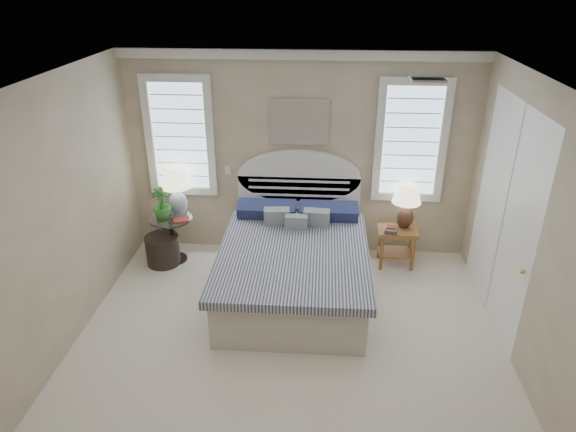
# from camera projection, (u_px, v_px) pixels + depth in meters

# --- Properties ---
(floor) EXTENTS (4.50, 5.00, 0.01)m
(floor) POSITION_uv_depth(u_px,v_px,m) (285.00, 372.00, 5.00)
(floor) COLOR silver
(floor) RESTS_ON ground
(ceiling) EXTENTS (4.50, 5.00, 0.01)m
(ceiling) POSITION_uv_depth(u_px,v_px,m) (284.00, 95.00, 3.83)
(ceiling) COLOR silver
(ceiling) RESTS_ON wall_back
(wall_back) EXTENTS (4.50, 0.02, 2.70)m
(wall_back) POSITION_uv_depth(u_px,v_px,m) (299.00, 157.00, 6.66)
(wall_back) COLOR tan
(wall_back) RESTS_ON floor
(wall_left) EXTENTS (0.02, 5.00, 2.70)m
(wall_left) POSITION_uv_depth(u_px,v_px,m) (33.00, 243.00, 4.56)
(wall_left) COLOR tan
(wall_left) RESTS_ON floor
(wall_right) EXTENTS (0.02, 5.00, 2.70)m
(wall_right) POSITION_uv_depth(u_px,v_px,m) (554.00, 262.00, 4.27)
(wall_right) COLOR tan
(wall_right) RESTS_ON floor
(crown_molding) EXTENTS (4.50, 0.08, 0.12)m
(crown_molding) POSITION_uv_depth(u_px,v_px,m) (300.00, 54.00, 6.07)
(crown_molding) COLOR white
(crown_molding) RESTS_ON wall_back
(hvac_vent) EXTENTS (0.30, 0.20, 0.02)m
(hvac_vent) POSITION_uv_depth(u_px,v_px,m) (428.00, 79.00, 4.48)
(hvac_vent) COLOR #B2B2B2
(hvac_vent) RESTS_ON ceiling
(switch_plate) EXTENTS (0.08, 0.01, 0.12)m
(switch_plate) POSITION_uv_depth(u_px,v_px,m) (228.00, 170.00, 6.80)
(switch_plate) COLOR white
(switch_plate) RESTS_ON wall_back
(window_left) EXTENTS (0.90, 0.06, 1.60)m
(window_left) POSITION_uv_depth(u_px,v_px,m) (180.00, 136.00, 6.64)
(window_left) COLOR #ACC3DA
(window_left) RESTS_ON wall_back
(window_right) EXTENTS (0.90, 0.06, 1.60)m
(window_right) POSITION_uv_depth(u_px,v_px,m) (411.00, 141.00, 6.45)
(window_right) COLOR #ACC3DA
(window_right) RESTS_ON wall_back
(painting) EXTENTS (0.74, 0.04, 0.58)m
(painting) POSITION_uv_depth(u_px,v_px,m) (300.00, 122.00, 6.42)
(painting) COLOR silver
(painting) RESTS_ON wall_back
(closet_door) EXTENTS (0.02, 1.80, 2.40)m
(closet_door) POSITION_uv_depth(u_px,v_px,m) (504.00, 216.00, 5.42)
(closet_door) COLOR white
(closet_door) RESTS_ON floor
(bed) EXTENTS (1.72, 2.28, 1.47)m
(bed) POSITION_uv_depth(u_px,v_px,m) (294.00, 262.00, 6.14)
(bed) COLOR beige
(bed) RESTS_ON floor
(side_table_left) EXTENTS (0.56, 0.56, 0.63)m
(side_table_left) POSITION_uv_depth(u_px,v_px,m) (173.00, 234.00, 6.78)
(side_table_left) COLOR black
(side_table_left) RESTS_ON floor
(nightstand_right) EXTENTS (0.50, 0.40, 0.53)m
(nightstand_right) POSITION_uv_depth(u_px,v_px,m) (397.00, 238.00, 6.68)
(nightstand_right) COLOR #9C6A33
(nightstand_right) RESTS_ON floor
(floor_pot) EXTENTS (0.45, 0.45, 0.40)m
(floor_pot) POSITION_uv_depth(u_px,v_px,m) (163.00, 250.00, 6.78)
(floor_pot) COLOR black
(floor_pot) RESTS_ON floor
(lamp_left) EXTENTS (0.53, 0.53, 0.66)m
(lamp_left) POSITION_uv_depth(u_px,v_px,m) (176.00, 185.00, 6.62)
(lamp_left) COLOR silver
(lamp_left) RESTS_ON side_table_left
(lamp_right) EXTENTS (0.41, 0.41, 0.60)m
(lamp_right) POSITION_uv_depth(u_px,v_px,m) (406.00, 201.00, 6.51)
(lamp_right) COLOR black
(lamp_right) RESTS_ON nightstand_right
(potted_plant) EXTENTS (0.30, 0.30, 0.43)m
(potted_plant) POSITION_uv_depth(u_px,v_px,m) (162.00, 204.00, 6.54)
(potted_plant) COLOR #417C31
(potted_plant) RESTS_ON side_table_left
(books_left) EXTENTS (0.24, 0.20, 0.03)m
(books_left) POSITION_uv_depth(u_px,v_px,m) (181.00, 220.00, 6.58)
(books_left) COLOR maroon
(books_left) RESTS_ON side_table_left
(books_right) EXTENTS (0.18, 0.14, 0.09)m
(books_right) POSITION_uv_depth(u_px,v_px,m) (391.00, 230.00, 6.50)
(books_right) COLOR maroon
(books_right) RESTS_ON nightstand_right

